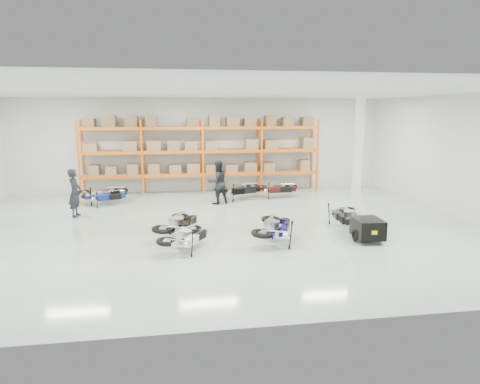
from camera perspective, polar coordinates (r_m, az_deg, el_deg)
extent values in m
plane|color=#B2C6B5|center=(14.60, -3.19, -4.66)|extent=(18.00, 18.00, 0.00)
plane|color=white|center=(14.10, -3.38, 13.28)|extent=(18.00, 18.00, 0.00)
plane|color=silver|center=(21.12, -5.16, 6.24)|extent=(18.00, 0.00, 18.00)
plane|color=silver|center=(7.32, 2.11, -1.91)|extent=(18.00, 0.00, 18.00)
plane|color=silver|center=(17.51, 27.58, 4.20)|extent=(0.00, 14.00, 14.00)
cube|color=#FF620D|center=(20.57, -20.75, 4.09)|extent=(0.08, 0.08, 3.50)
cube|color=#FF620D|center=(21.44, -20.27, 4.36)|extent=(0.08, 0.08, 3.50)
cube|color=#FF620D|center=(20.18, -12.93, 4.39)|extent=(0.08, 0.08, 3.50)
cube|color=#FF620D|center=(21.07, -12.76, 4.65)|extent=(0.08, 0.08, 3.50)
cube|color=#FF620D|center=(20.17, -4.95, 4.62)|extent=(0.08, 0.08, 3.50)
cube|color=#FF620D|center=(21.07, -5.12, 4.87)|extent=(0.08, 0.08, 3.50)
cube|color=#FF620D|center=(20.55, 2.89, 4.75)|extent=(0.08, 0.08, 3.50)
cube|color=#FF620D|center=(21.43, 2.40, 5.00)|extent=(0.08, 0.08, 3.50)
cube|color=#FF620D|center=(21.30, 10.31, 4.80)|extent=(0.08, 0.08, 3.50)
cube|color=#FF620D|center=(22.15, 9.55, 5.04)|extent=(0.08, 0.08, 3.50)
cube|color=#FF620D|center=(20.43, -16.75, 1.88)|extent=(2.70, 0.08, 0.12)
cube|color=#FF620D|center=(21.31, -16.43, 2.24)|extent=(2.70, 0.08, 0.12)
cube|color=#946F4C|center=(20.86, -16.60, 2.25)|extent=(2.68, 0.88, 0.02)
cube|color=#946F4C|center=(20.83, -16.63, 2.88)|extent=(2.40, 0.70, 0.44)
cube|color=#FF620D|center=(20.23, -8.87, 2.12)|extent=(2.70, 0.08, 0.12)
cube|color=#FF620D|center=(21.12, -8.88, 2.48)|extent=(2.70, 0.08, 0.12)
cube|color=#946F4C|center=(20.67, -8.88, 2.49)|extent=(2.68, 0.88, 0.02)
cube|color=#946F4C|center=(20.64, -8.90, 3.13)|extent=(2.40, 0.70, 0.44)
cube|color=#FF620D|center=(20.42, -0.99, 2.32)|extent=(2.70, 0.08, 0.12)
cube|color=#FF620D|center=(21.30, -1.32, 2.67)|extent=(2.70, 0.08, 0.12)
cube|color=#946F4C|center=(20.85, -1.16, 2.69)|extent=(2.68, 0.88, 0.02)
cube|color=#946F4C|center=(20.82, -1.16, 3.32)|extent=(2.40, 0.70, 0.44)
cube|color=#FF620D|center=(20.98, 6.62, 2.48)|extent=(2.70, 0.08, 0.12)
cube|color=#FF620D|center=(21.84, 5.99, 2.81)|extent=(2.70, 0.08, 0.12)
cube|color=#946F4C|center=(21.40, 6.30, 2.83)|extent=(2.68, 0.88, 0.02)
cube|color=#946F4C|center=(21.37, 6.31, 3.44)|extent=(2.40, 0.70, 0.44)
cube|color=#FF620D|center=(20.30, -16.91, 4.95)|extent=(2.70, 0.08, 0.12)
cube|color=#FF620D|center=(21.19, -16.58, 5.18)|extent=(2.70, 0.08, 0.12)
cube|color=#946F4C|center=(20.74, -16.76, 5.26)|extent=(2.68, 0.88, 0.02)
cube|color=#946F4C|center=(20.72, -16.79, 5.89)|extent=(2.40, 0.70, 0.44)
cube|color=#FF620D|center=(20.10, -8.96, 5.22)|extent=(2.70, 0.08, 0.12)
cube|color=#FF620D|center=(21.00, -8.96, 5.45)|extent=(2.70, 0.08, 0.12)
cube|color=#946F4C|center=(20.54, -8.97, 5.53)|extent=(2.68, 0.88, 0.02)
cube|color=#946F4C|center=(20.53, -8.98, 6.17)|extent=(2.40, 0.70, 0.44)
cube|color=#FF620D|center=(20.29, -1.00, 5.40)|extent=(2.70, 0.08, 0.12)
cube|color=#FF620D|center=(21.18, -1.33, 5.62)|extent=(2.70, 0.08, 0.12)
cube|color=#946F4C|center=(20.73, -1.17, 5.70)|extent=(2.68, 0.88, 0.02)
cube|color=#946F4C|center=(20.71, -1.17, 6.34)|extent=(2.40, 0.70, 0.44)
cube|color=#FF620D|center=(20.86, 6.68, 5.47)|extent=(2.70, 0.08, 0.12)
cube|color=#FF620D|center=(21.72, 6.05, 5.69)|extent=(2.70, 0.08, 0.12)
cube|color=#946F4C|center=(21.28, 6.36, 5.77)|extent=(2.68, 0.88, 0.02)
cube|color=#946F4C|center=(21.27, 6.37, 6.39)|extent=(2.40, 0.70, 0.44)
cube|color=#FF620D|center=(20.23, -17.08, 8.05)|extent=(2.70, 0.08, 0.12)
cube|color=#FF620D|center=(21.12, -16.74, 8.15)|extent=(2.70, 0.08, 0.12)
cube|color=#946F4C|center=(20.67, -16.92, 8.30)|extent=(2.68, 0.88, 0.02)
cube|color=#946F4C|center=(20.67, -16.95, 8.93)|extent=(2.40, 0.70, 0.44)
cube|color=#FF620D|center=(20.03, -9.05, 8.36)|extent=(2.70, 0.08, 0.12)
cube|color=#FF620D|center=(20.93, -9.05, 8.45)|extent=(2.70, 0.08, 0.12)
cube|color=#946F4C|center=(20.48, -9.06, 8.60)|extent=(2.68, 0.88, 0.02)
cube|color=#946F4C|center=(20.47, -9.07, 9.24)|extent=(2.40, 0.70, 0.44)
cube|color=#FF620D|center=(20.22, -1.01, 8.51)|extent=(2.70, 0.08, 0.12)
cube|color=#FF620D|center=(21.11, -1.34, 8.59)|extent=(2.70, 0.08, 0.12)
cube|color=#946F4C|center=(20.66, -1.18, 8.74)|extent=(2.68, 0.88, 0.02)
cube|color=#946F4C|center=(20.66, -1.18, 9.38)|extent=(2.40, 0.70, 0.44)
cube|color=#FF620D|center=(20.79, 6.75, 8.49)|extent=(2.70, 0.08, 0.12)
cube|color=#FF620D|center=(21.66, 6.10, 8.59)|extent=(2.70, 0.08, 0.12)
cube|color=#946F4C|center=(21.22, 6.42, 8.73)|extent=(2.68, 0.88, 0.02)
cube|color=#946F4C|center=(21.22, 6.43, 9.35)|extent=(2.40, 0.70, 0.44)
cube|color=white|center=(16.01, 15.45, 4.53)|extent=(0.25, 0.25, 4.50)
cube|color=black|center=(13.42, 16.67, -4.64)|extent=(0.83, 1.02, 0.57)
cube|color=yellow|center=(12.99, 17.61, -5.19)|extent=(0.17, 0.03, 0.11)
torus|color=black|center=(13.31, 15.09, -5.60)|extent=(0.08, 0.39, 0.39)
torus|color=black|center=(13.65, 18.12, -5.37)|extent=(0.08, 0.39, 0.39)
cylinder|color=black|center=(14.00, 15.51, -3.74)|extent=(0.09, 0.93, 0.04)
imported|color=black|center=(16.98, -21.16, -0.10)|extent=(0.49, 0.69, 1.79)
imported|color=black|center=(18.08, -3.00, 1.33)|extent=(1.09, 0.98, 1.86)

